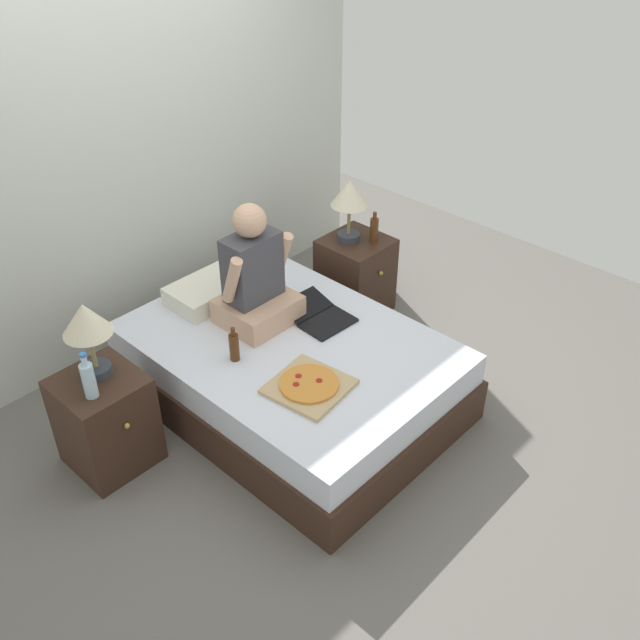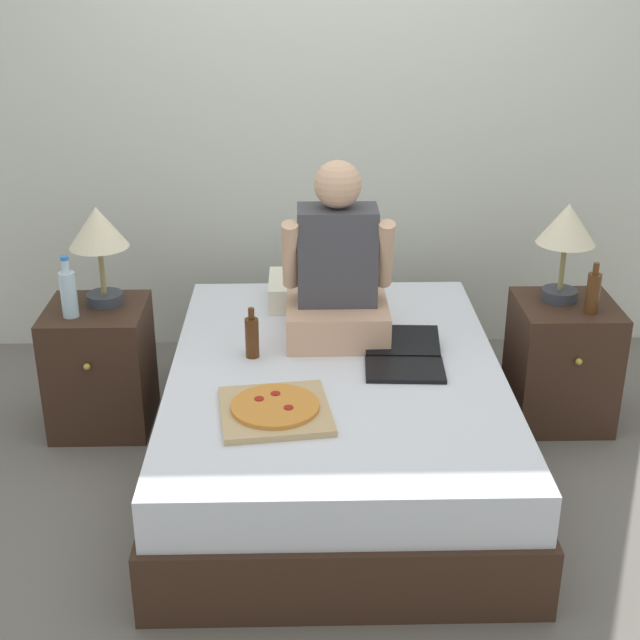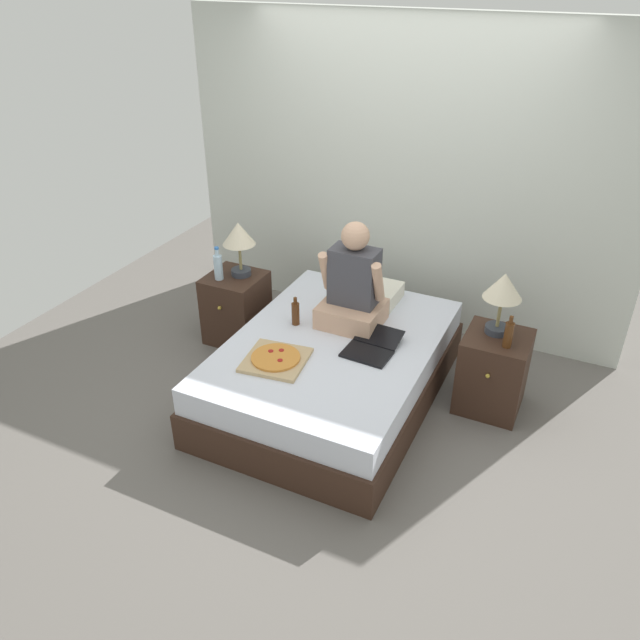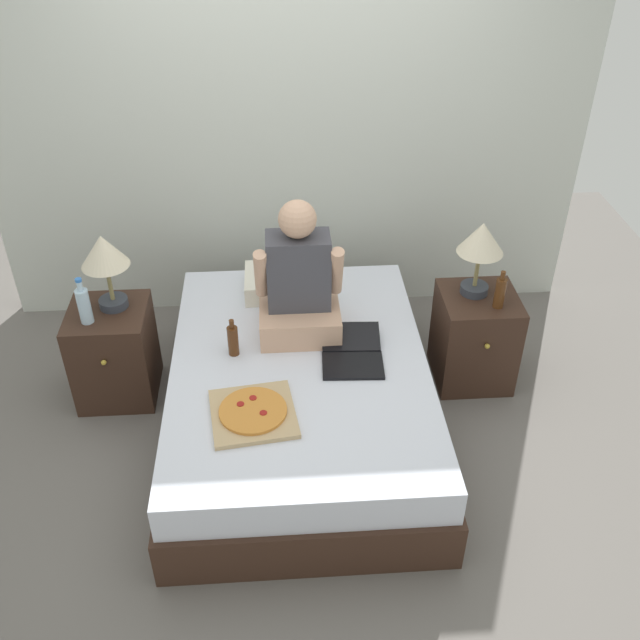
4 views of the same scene
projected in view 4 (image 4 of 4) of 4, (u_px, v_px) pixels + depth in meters
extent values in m
plane|color=#66605B|center=(301.00, 427.00, 4.04)|extent=(5.76, 5.76, 0.00)
cube|color=silver|center=(288.00, 129.00, 4.40)|extent=(3.76, 0.12, 2.50)
cube|color=#382319|center=(300.00, 409.00, 3.96)|extent=(1.40, 1.96, 0.28)
cube|color=silver|center=(300.00, 377.00, 3.82)|extent=(1.35, 1.90, 0.20)
cube|color=#382319|center=(114.00, 353.00, 4.13)|extent=(0.44, 0.44, 0.58)
sphere|color=gold|center=(104.00, 363.00, 3.87)|extent=(0.03, 0.03, 0.03)
cylinder|color=#333842|center=(114.00, 303.00, 3.99)|extent=(0.16, 0.16, 0.05)
cylinder|color=olive|center=(110.00, 282.00, 3.91)|extent=(0.02, 0.02, 0.22)
cone|color=beige|center=(103.00, 251.00, 3.80)|extent=(0.26, 0.26, 0.18)
cylinder|color=silver|center=(84.00, 306.00, 3.83)|extent=(0.07, 0.07, 0.20)
cylinder|color=silver|center=(80.00, 286.00, 3.75)|extent=(0.03, 0.03, 0.06)
cylinder|color=blue|center=(78.00, 280.00, 3.73)|extent=(0.04, 0.04, 0.02)
cube|color=#382319|center=(474.00, 338.00, 4.25)|extent=(0.44, 0.44, 0.58)
sphere|color=gold|center=(487.00, 346.00, 3.99)|extent=(0.03, 0.03, 0.03)
cylinder|color=#333842|center=(474.00, 289.00, 4.11)|extent=(0.16, 0.16, 0.05)
cylinder|color=olive|center=(477.00, 269.00, 4.03)|extent=(0.02, 0.02, 0.22)
cone|color=beige|center=(482.00, 238.00, 3.91)|extent=(0.26, 0.26, 0.18)
cylinder|color=#512D14|center=(500.00, 293.00, 3.95)|extent=(0.06, 0.06, 0.18)
cylinder|color=#512D14|center=(503.00, 276.00, 3.89)|extent=(0.03, 0.03, 0.05)
cube|color=silver|center=(288.00, 282.00, 4.30)|extent=(0.52, 0.34, 0.12)
cube|color=tan|center=(300.00, 318.00, 3.95)|extent=(0.44, 0.40, 0.16)
cube|color=#3F3F47|center=(299.00, 271.00, 3.81)|extent=(0.34, 0.20, 0.42)
sphere|color=tan|center=(297.00, 219.00, 3.63)|extent=(0.20, 0.20, 0.20)
cylinder|color=tan|center=(261.00, 274.00, 3.75)|extent=(0.07, 0.18, 0.32)
cylinder|color=tan|center=(337.00, 271.00, 3.77)|extent=(0.07, 0.18, 0.32)
cube|color=black|center=(353.00, 366.00, 3.73)|extent=(0.33, 0.24, 0.02)
cube|color=black|center=(351.00, 337.00, 3.88)|extent=(0.32, 0.21, 0.06)
cube|color=tan|center=(253.00, 414.00, 3.43)|extent=(0.45, 0.45, 0.03)
cylinder|color=#CC7F33|center=(253.00, 411.00, 3.42)|extent=(0.33, 0.33, 0.02)
cylinder|color=maroon|center=(240.00, 404.00, 3.44)|extent=(0.04, 0.04, 0.00)
cylinder|color=maroon|center=(263.00, 413.00, 3.39)|extent=(0.04, 0.04, 0.00)
cylinder|color=maroon|center=(253.00, 398.00, 3.47)|extent=(0.04, 0.04, 0.00)
cylinder|color=#4C2811|center=(233.00, 341.00, 3.78)|extent=(0.06, 0.06, 0.17)
cylinder|color=#4C2811|center=(232.00, 324.00, 3.71)|extent=(0.03, 0.03, 0.05)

